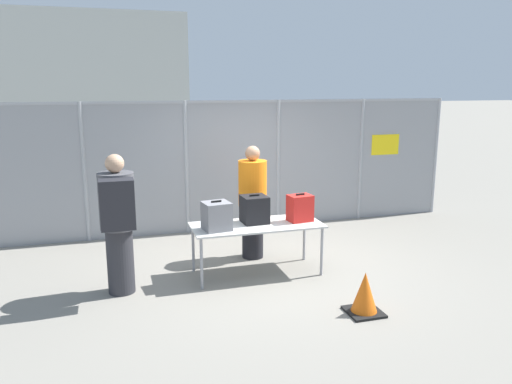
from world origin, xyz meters
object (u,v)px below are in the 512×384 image
object	(u,v)px
suitcase_black	(254,209)
traffic_cone	(365,295)
security_worker_near	(253,201)
suitcase_red	(300,208)
inspection_table	(257,228)
traveler_hooded	(118,219)
utility_trailer	(302,186)
suitcase_grey	(217,216)

from	to	relation	value
suitcase_black	traffic_cone	size ratio (longest dim) A/B	0.80
security_worker_near	traffic_cone	distance (m)	2.45
suitcase_black	suitcase_red	distance (m)	0.65
security_worker_near	traffic_cone	xyz separation A→B (m)	(0.71, -2.25, -0.67)
suitcase_black	suitcase_red	bearing A→B (deg)	-9.40
inspection_table	traveler_hooded	distance (m)	1.90
utility_trailer	traffic_cone	xyz separation A→B (m)	(-1.35, -5.35, -0.15)
traffic_cone	suitcase_grey	bearing A→B (deg)	134.27
traveler_hooded	traffic_cone	world-z (taller)	traveler_hooded
inspection_table	suitcase_grey	bearing A→B (deg)	-170.75
suitcase_red	utility_trailer	distance (m)	4.13
suitcase_grey	suitcase_black	world-z (taller)	suitcase_black
inspection_table	suitcase_grey	world-z (taller)	suitcase_grey
suitcase_grey	security_worker_near	bearing A→B (deg)	46.73
utility_trailer	suitcase_grey	bearing A→B (deg)	-125.70
security_worker_near	traffic_cone	world-z (taller)	security_worker_near
traveler_hooded	security_worker_near	xyz separation A→B (m)	(2.00, 0.86, -0.09)
security_worker_near	traffic_cone	bearing A→B (deg)	127.10
suitcase_red	utility_trailer	world-z (taller)	suitcase_red
suitcase_grey	traveler_hooded	xyz separation A→B (m)	(-1.27, -0.09, 0.08)
utility_trailer	suitcase_black	bearing A→B (deg)	-120.85
suitcase_black	traveler_hooded	xyz separation A→B (m)	(-1.86, -0.29, 0.08)
suitcase_grey	security_worker_near	distance (m)	1.06
suitcase_grey	suitcase_black	xyz separation A→B (m)	(0.59, 0.20, 0.00)
inspection_table	suitcase_grey	xyz separation A→B (m)	(-0.59, -0.10, 0.24)
suitcase_grey	traveler_hooded	distance (m)	1.28
inspection_table	suitcase_red	distance (m)	0.68
traveler_hooded	traffic_cone	size ratio (longest dim) A/B	3.55
suitcase_grey	traffic_cone	xyz separation A→B (m)	(1.44, -1.48, -0.68)
suitcase_red	traffic_cone	xyz separation A→B (m)	(0.21, -1.56, -0.68)
suitcase_black	suitcase_red	world-z (taller)	suitcase_black
suitcase_red	traveler_hooded	size ratio (longest dim) A/B	0.22
suitcase_red	suitcase_black	bearing A→B (deg)	170.60
inspection_table	suitcase_red	size ratio (longest dim) A/B	4.54
security_worker_near	inspection_table	bearing A→B (deg)	98.26
suitcase_red	utility_trailer	xyz separation A→B (m)	(1.55, 3.79, -0.53)
suitcase_grey	security_worker_near	xyz separation A→B (m)	(0.73, 0.77, -0.01)
inspection_table	suitcase_black	world-z (taller)	suitcase_black
inspection_table	security_worker_near	bearing A→B (deg)	78.74
suitcase_grey	traveler_hooded	size ratio (longest dim) A/B	0.22
traveler_hooded	utility_trailer	distance (m)	5.71
utility_trailer	traffic_cone	world-z (taller)	utility_trailer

